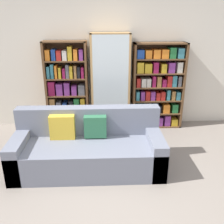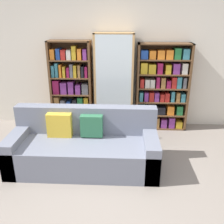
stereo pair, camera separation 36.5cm
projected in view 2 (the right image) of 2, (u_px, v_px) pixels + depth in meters
ground_plane at (98, 197)px, 3.11m from camera, size 16.00×16.00×0.00m
wall_back at (109, 58)px, 4.83m from camera, size 7.03×0.06×2.70m
couch at (84, 148)px, 3.67m from camera, size 2.12×0.84×0.85m
bookshelf_left at (71, 87)px, 4.86m from camera, size 0.79×0.32×1.69m
display_cabinet at (114, 82)px, 4.77m from camera, size 0.73×0.36×1.83m
bookshelf_right at (162, 88)px, 4.78m from camera, size 0.99×0.32×1.65m
wine_bottle at (144, 132)px, 4.52m from camera, size 0.08×0.08×0.33m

